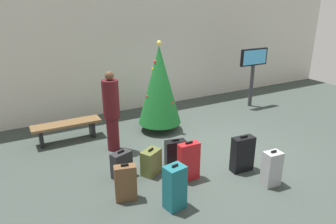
{
  "coord_description": "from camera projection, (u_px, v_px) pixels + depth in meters",
  "views": [
    {
      "loc": [
        -4.04,
        -5.18,
        3.34
      ],
      "look_at": [
        -0.81,
        0.71,
        0.9
      ],
      "focal_mm": 33.32,
      "sensor_mm": 36.0,
      "label": 1
    }
  ],
  "objects": [
    {
      "name": "suitcase_5",
      "position": [
        122.0,
        164.0,
        6.14
      ],
      "size": [
        0.46,
        0.33,
        0.57
      ],
      "color": "#232326",
      "rests_on": "ground_plane"
    },
    {
      "name": "back_wall",
      "position": [
        143.0,
        54.0,
        9.78
      ],
      "size": [
        16.0,
        0.2,
        3.44
      ],
      "primitive_type": "cube",
      "color": "beige",
      "rests_on": "ground_plane"
    },
    {
      "name": "ground_plane",
      "position": [
        213.0,
        152.0,
        7.24
      ],
      "size": [
        16.0,
        16.0,
        0.0
      ],
      "primitive_type": "plane",
      "color": "#38423D"
    },
    {
      "name": "traveller_0",
      "position": [
        111.0,
        110.0,
        7.02
      ],
      "size": [
        0.49,
        0.49,
        1.87
      ],
      "color": "#4C1419",
      "rests_on": "ground_plane"
    },
    {
      "name": "suitcase_0",
      "position": [
        175.0,
        187.0,
        5.18
      ],
      "size": [
        0.37,
        0.31,
        0.82
      ],
      "color": "#19606B",
      "rests_on": "ground_plane"
    },
    {
      "name": "holiday_tree",
      "position": [
        159.0,
        85.0,
        8.04
      ],
      "size": [
        1.13,
        1.13,
        2.38
      ],
      "color": "#4C3319",
      "rests_on": "ground_plane"
    },
    {
      "name": "suitcase_6",
      "position": [
        126.0,
        183.0,
        5.41
      ],
      "size": [
        0.41,
        0.27,
        0.7
      ],
      "color": "brown",
      "rests_on": "ground_plane"
    },
    {
      "name": "suitcase_3",
      "position": [
        151.0,
        162.0,
        6.25
      ],
      "size": [
        0.47,
        0.42,
        0.56
      ],
      "color": "#59602D",
      "rests_on": "ground_plane"
    },
    {
      "name": "suitcase_7",
      "position": [
        272.0,
        169.0,
        5.84
      ],
      "size": [
        0.34,
        0.26,
        0.72
      ],
      "color": "#9EA0A5",
      "rests_on": "ground_plane"
    },
    {
      "name": "waiting_bench",
      "position": [
        67.0,
        127.0,
        7.69
      ],
      "size": [
        1.65,
        0.44,
        0.48
      ],
      "color": "brown",
      "rests_on": "ground_plane"
    },
    {
      "name": "suitcase_1",
      "position": [
        189.0,
        161.0,
        6.01
      ],
      "size": [
        0.43,
        0.19,
        0.81
      ],
      "color": "#B2191E",
      "rests_on": "ground_plane"
    },
    {
      "name": "suitcase_4",
      "position": [
        242.0,
        154.0,
        6.33
      ],
      "size": [
        0.47,
        0.25,
        0.78
      ],
      "color": "black",
      "rests_on": "ground_plane"
    },
    {
      "name": "flight_info_kiosk",
      "position": [
        253.0,
        65.0,
        9.91
      ],
      "size": [
        1.03,
        0.12,
        1.89
      ],
      "color": "#333338",
      "rests_on": "ground_plane"
    },
    {
      "name": "suitcase_2",
      "position": [
        175.0,
        153.0,
        6.57
      ],
      "size": [
        0.46,
        0.28,
        0.6
      ],
      "color": "black",
      "rests_on": "ground_plane"
    }
  ]
}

